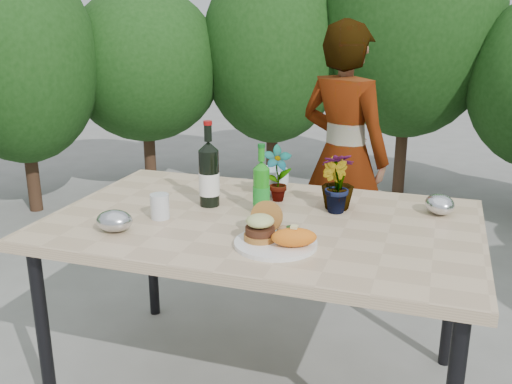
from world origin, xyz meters
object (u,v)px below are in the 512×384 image
(patio_table, at_px, (263,233))
(dinner_plate, at_px, (276,244))
(wine_bottle, at_px, (209,175))
(person, at_px, (343,157))

(patio_table, height_order, dinner_plate, dinner_plate)
(dinner_plate, relative_size, wine_bottle, 0.81)
(wine_bottle, relative_size, person, 0.23)
(dinner_plate, relative_size, person, 0.19)
(dinner_plate, height_order, wine_bottle, wine_bottle)
(patio_table, xyz_separation_m, dinner_plate, (0.12, -0.24, 0.06))
(dinner_plate, distance_m, person, 1.37)
(patio_table, xyz_separation_m, wine_bottle, (-0.25, 0.09, 0.18))
(patio_table, relative_size, dinner_plate, 5.71)
(patio_table, distance_m, wine_bottle, 0.33)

